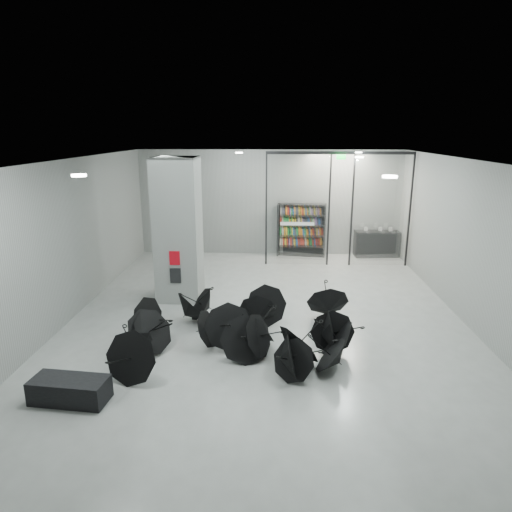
{
  "coord_description": "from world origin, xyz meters",
  "views": [
    {
      "loc": [
        0.18,
        -10.33,
        4.67
      ],
      "look_at": [
        -0.3,
        1.5,
        1.4
      ],
      "focal_mm": 31.87,
      "sensor_mm": 36.0,
      "label": 1
    }
  ],
  "objects_px": {
    "bench": "(70,390)",
    "shop_counter": "(376,243)",
    "bookshelf": "(301,230)",
    "umbrella_cluster": "(240,335)",
    "column": "(178,230)"
  },
  "relations": [
    {
      "from": "bench",
      "to": "shop_counter",
      "type": "xyz_separation_m",
      "value": [
        7.54,
        10.08,
        0.28
      ]
    },
    {
      "from": "bookshelf",
      "to": "column",
      "type": "bearing_deg",
      "value": -119.33
    },
    {
      "from": "bench",
      "to": "umbrella_cluster",
      "type": "relative_size",
      "value": 0.24
    },
    {
      "from": "shop_counter",
      "to": "bookshelf",
      "type": "bearing_deg",
      "value": 175.93
    },
    {
      "from": "umbrella_cluster",
      "to": "bookshelf",
      "type": "bearing_deg",
      "value": 77.27
    },
    {
      "from": "bench",
      "to": "shop_counter",
      "type": "bearing_deg",
      "value": 59.15
    },
    {
      "from": "bench",
      "to": "umbrella_cluster",
      "type": "distance_m",
      "value": 3.61
    },
    {
      "from": "column",
      "to": "umbrella_cluster",
      "type": "xyz_separation_m",
      "value": [
        1.95,
        -3.13,
        -1.69
      ]
    },
    {
      "from": "shop_counter",
      "to": "umbrella_cluster",
      "type": "distance_m",
      "value": 9.18
    },
    {
      "from": "bookshelf",
      "to": "umbrella_cluster",
      "type": "xyz_separation_m",
      "value": [
        -1.78,
        -7.88,
        -0.69
      ]
    },
    {
      "from": "bench",
      "to": "bookshelf",
      "type": "relative_size",
      "value": 0.67
    },
    {
      "from": "bench",
      "to": "shop_counter",
      "type": "height_order",
      "value": "shop_counter"
    },
    {
      "from": "umbrella_cluster",
      "to": "column",
      "type": "bearing_deg",
      "value": 121.92
    },
    {
      "from": "column",
      "to": "shop_counter",
      "type": "xyz_separation_m",
      "value": [
        6.62,
        4.77,
        -1.5
      ]
    },
    {
      "from": "column",
      "to": "bookshelf",
      "type": "relative_size",
      "value": 1.99
    }
  ]
}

